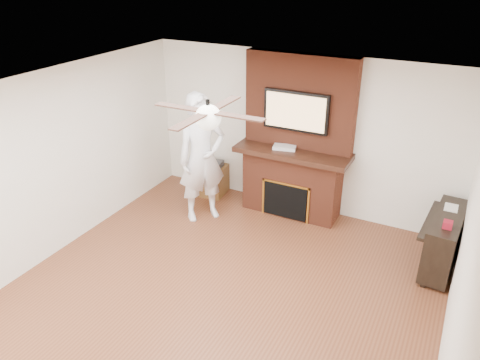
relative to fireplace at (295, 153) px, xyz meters
The scene contains 12 objects.
room_shell 2.56m from the fireplace, 90.00° to the right, with size 5.36×5.86×2.86m.
fireplace is the anchor object (origin of this frame).
tv 0.69m from the fireplace, 90.00° to the right, with size 1.00×0.08×0.60m.
ceiling_fan 2.88m from the fireplace, 90.00° to the right, with size 1.21×1.21×0.31m.
person 1.43m from the fireplace, 144.57° to the right, with size 0.74×0.49×2.01m, color white.
side_table 1.65m from the fireplace, behind, with size 0.56×0.56×0.59m.
piano 2.44m from the fireplace, 13.33° to the right, with size 0.52×1.21×0.87m.
cable_box 0.20m from the fireplace, 143.82° to the right, with size 0.34×0.20×0.05m, color silver.
candle_orange 0.99m from the fireplace, 138.04° to the right, with size 0.07×0.07×0.12m, color #EA4F1B.
candle_green 0.98m from the fireplace, 104.87° to the right, with size 0.07×0.07×0.08m, color #388C3D.
candle_cream 0.96m from the fireplace, 48.15° to the right, with size 0.07×0.07×0.11m, color #C3AA9B.
candle_blue 1.01m from the fireplace, 45.13° to the right, with size 0.06×0.06×0.07m, color teal.
Camera 1 is at (2.29, -3.78, 3.77)m, focal length 35.00 mm.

